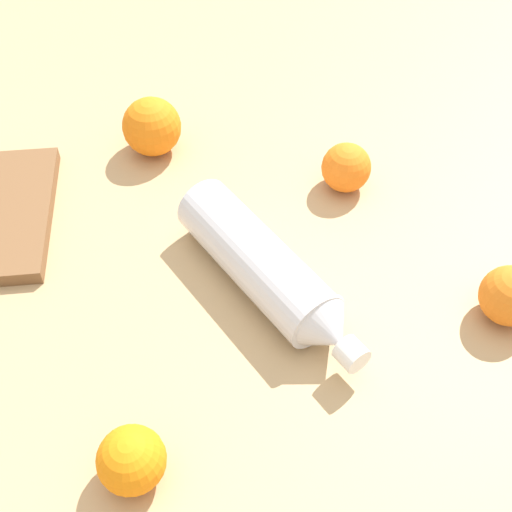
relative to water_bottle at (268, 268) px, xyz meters
name	(u,v)px	position (x,y,z in m)	size (l,w,h in m)	color
ground_plane	(281,281)	(0.01, -0.01, -0.03)	(2.40, 2.40, 0.00)	tan
water_bottle	(268,268)	(0.00, 0.00, 0.00)	(0.24, 0.22, 0.07)	silver
orange_0	(346,168)	(0.17, -0.08, 0.00)	(0.06, 0.06, 0.06)	orange
orange_1	(152,127)	(0.22, 0.17, 0.00)	(0.08, 0.08, 0.08)	orange
orange_2	(132,460)	(-0.22, 0.10, 0.00)	(0.06, 0.06, 0.06)	orange
orange_3	(510,296)	(-0.01, -0.25, 0.00)	(0.06, 0.06, 0.06)	orange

